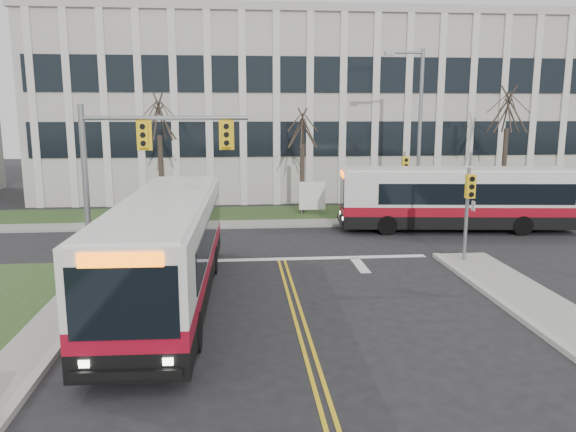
{
  "coord_description": "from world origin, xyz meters",
  "views": [
    {
      "loc": [
        -1.7,
        -13.89,
        5.94
      ],
      "look_at": [
        0.18,
        7.09,
        2.0
      ],
      "focal_mm": 35.0,
      "sensor_mm": 36.0,
      "label": 1
    }
  ],
  "objects_px": {
    "directory_sign": "(312,196)",
    "bus_main": "(167,252)",
    "streetlight": "(417,125)",
    "bus_cross": "(457,200)"
  },
  "relations": [
    {
      "from": "bus_cross",
      "to": "streetlight",
      "type": "bearing_deg",
      "value": -152.85
    },
    {
      "from": "streetlight",
      "to": "bus_main",
      "type": "xyz_separation_m",
      "value": [
        -11.98,
        -12.82,
        -3.57
      ]
    },
    {
      "from": "directory_sign",
      "to": "bus_main",
      "type": "xyz_separation_m",
      "value": [
        -6.45,
        -14.12,
        0.45
      ]
    },
    {
      "from": "directory_sign",
      "to": "bus_cross",
      "type": "height_order",
      "value": "bus_cross"
    },
    {
      "from": "directory_sign",
      "to": "bus_cross",
      "type": "relative_size",
      "value": 0.17
    },
    {
      "from": "bus_main",
      "to": "bus_cross",
      "type": "height_order",
      "value": "bus_main"
    },
    {
      "from": "bus_main",
      "to": "bus_cross",
      "type": "xyz_separation_m",
      "value": [
        13.2,
        9.69,
        -0.08
      ]
    },
    {
      "from": "streetlight",
      "to": "bus_cross",
      "type": "bearing_deg",
      "value": -68.65
    },
    {
      "from": "streetlight",
      "to": "directory_sign",
      "type": "relative_size",
      "value": 4.6
    },
    {
      "from": "streetlight",
      "to": "directory_sign",
      "type": "height_order",
      "value": "streetlight"
    }
  ]
}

